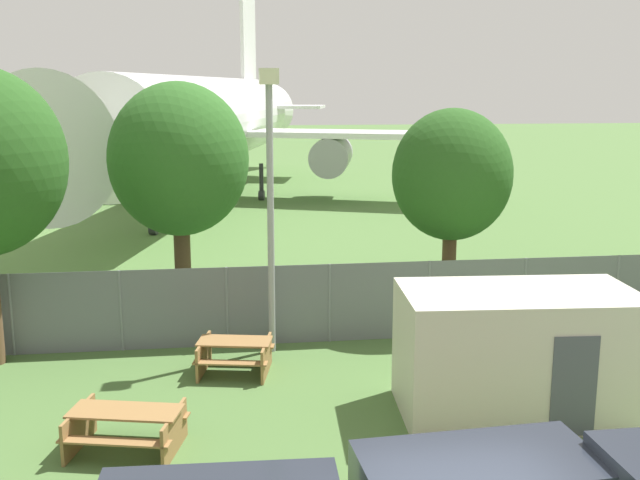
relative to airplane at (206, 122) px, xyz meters
The scene contains 8 objects.
perimeter_fence 24.52m from the airplane, 81.90° to the right, with size 56.07×0.07×2.00m.
airplane is the anchor object (origin of this frame).
portable_cabin 29.53m from the airplane, 77.31° to the right, with size 4.65×2.67×2.47m.
picnic_bench_near_cabin 26.18m from the airplane, 87.74° to the right, with size 1.86×1.69×0.76m.
picnic_bench_open_grass 29.59m from the airplane, 91.85° to the right, with size 2.21×1.81×0.76m.
tree_near_hangar 23.49m from the airplane, 72.71° to the right, with size 3.23×3.23×5.77m.
tree_left_of_cabin 21.32m from the airplane, 90.83° to the right, with size 3.78×3.78×6.47m.
light_mast 24.63m from the airplane, 85.47° to the right, with size 0.44×0.44×6.72m.
Camera 1 is at (-2.57, -7.02, 6.30)m, focal length 42.00 mm.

